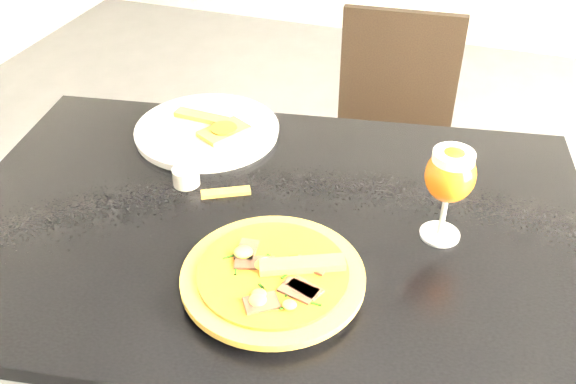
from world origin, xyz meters
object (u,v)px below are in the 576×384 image
(beer_glass, at_px, (450,176))
(chair_far, at_px, (389,139))
(dining_table, at_px, (270,255))
(pizza, at_px, (274,274))

(beer_glass, bearing_deg, chair_far, 105.90)
(dining_table, bearing_deg, beer_glass, 0.73)
(chair_far, bearing_deg, beer_glass, -79.10)
(pizza, bearing_deg, chair_far, 88.92)
(chair_far, xyz_separation_m, beer_glass, (0.22, -0.78, 0.43))
(dining_table, xyz_separation_m, pizza, (0.07, -0.16, 0.12))
(dining_table, distance_m, pizza, 0.21)
(dining_table, relative_size, pizza, 4.35)
(beer_glass, bearing_deg, pizza, -137.86)
(chair_far, distance_m, pizza, 1.05)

